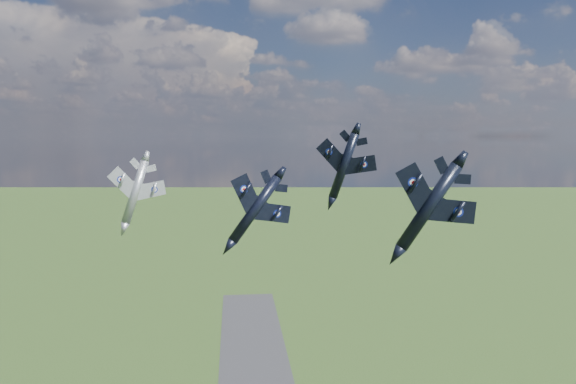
{
  "coord_description": "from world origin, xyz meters",
  "views": [
    {
      "loc": [
        -7.86,
        -65.01,
        90.42
      ],
      "look_at": [
        0.12,
        15.95,
        82.35
      ],
      "focal_mm": 35.0,
      "sensor_mm": 36.0,
      "label": 1
    }
  ],
  "objects_px": {
    "jet_lead_navy": "(255,209)",
    "jet_left_silver": "(135,192)",
    "jet_high_navy": "(344,166)",
    "jet_right_navy": "(429,207)"
  },
  "relations": [
    {
      "from": "jet_high_navy",
      "to": "jet_left_silver",
      "type": "bearing_deg",
      "value": -137.62
    },
    {
      "from": "jet_lead_navy",
      "to": "jet_left_silver",
      "type": "height_order",
      "value": "jet_left_silver"
    },
    {
      "from": "jet_right_navy",
      "to": "jet_high_navy",
      "type": "distance_m",
      "value": 27.78
    },
    {
      "from": "jet_high_navy",
      "to": "jet_lead_navy",
      "type": "bearing_deg",
      "value": -136.7
    },
    {
      "from": "jet_lead_navy",
      "to": "jet_left_silver",
      "type": "xyz_separation_m",
      "value": [
        -17.03,
        -6.5,
        3.46
      ]
    },
    {
      "from": "jet_lead_navy",
      "to": "jet_high_navy",
      "type": "distance_m",
      "value": 17.58
    },
    {
      "from": "jet_right_navy",
      "to": "jet_left_silver",
      "type": "relative_size",
      "value": 1.32
    },
    {
      "from": "jet_left_silver",
      "to": "jet_lead_navy",
      "type": "bearing_deg",
      "value": -3.68
    },
    {
      "from": "jet_right_navy",
      "to": "jet_high_navy",
      "type": "bearing_deg",
      "value": 107.79
    },
    {
      "from": "jet_lead_navy",
      "to": "jet_left_silver",
      "type": "distance_m",
      "value": 18.55
    }
  ]
}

